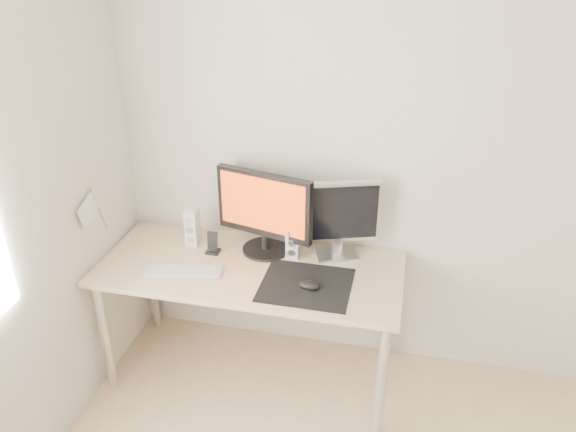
{
  "coord_description": "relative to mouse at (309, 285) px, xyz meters",
  "views": [
    {
      "loc": [
        -0.17,
        -1.03,
        2.31
      ],
      "look_at": [
        -0.74,
        1.46,
        1.01
      ],
      "focal_mm": 35.0,
      "sensor_mm": 36.0,
      "label": 1
    }
  ],
  "objects": [
    {
      "name": "wall_back",
      "position": [
        0.59,
        0.51,
        0.5
      ],
      "size": [
        3.5,
        0.0,
        3.5
      ],
      "primitive_type": "plane",
      "rotation": [
        1.57,
        0.0,
        0.0
      ],
      "color": "silver",
      "rests_on": "ground"
    },
    {
      "name": "mousepad",
      "position": [
        -0.02,
        0.03,
        -0.02
      ],
      "size": [
        0.45,
        0.4,
        0.0
      ],
      "primitive_type": "cube",
      "color": "black",
      "rests_on": "desk"
    },
    {
      "name": "mouse",
      "position": [
        0.0,
        0.0,
        0.0
      ],
      "size": [
        0.1,
        0.06,
        0.04
      ],
      "primitive_type": "ellipsoid",
      "color": "black",
      "rests_on": "mousepad"
    },
    {
      "name": "desk",
      "position": [
        -0.34,
        0.14,
        -0.1
      ],
      "size": [
        1.6,
        0.7,
        0.73
      ],
      "color": "#D1B587",
      "rests_on": "ground"
    },
    {
      "name": "main_monitor",
      "position": [
        -0.31,
        0.31,
        0.23
      ],
      "size": [
        0.54,
        0.32,
        0.47
      ],
      "color": "black",
      "rests_on": "desk"
    },
    {
      "name": "second_monitor",
      "position": [
        0.09,
        0.35,
        0.22
      ],
      "size": [
        0.44,
        0.22,
        0.43
      ],
      "color": "#B3B4B6",
      "rests_on": "desk"
    },
    {
      "name": "speaker_left",
      "position": [
        -0.72,
        0.29,
        0.08
      ],
      "size": [
        0.07,
        0.08,
        0.21
      ],
      "color": "white",
      "rests_on": "desk"
    },
    {
      "name": "speaker_right",
      "position": [
        -0.14,
        0.28,
        0.08
      ],
      "size": [
        0.07,
        0.08,
        0.21
      ],
      "color": "white",
      "rests_on": "desk"
    },
    {
      "name": "keyboard",
      "position": [
        -0.67,
        -0.0,
        -0.01
      ],
      "size": [
        0.43,
        0.2,
        0.02
      ],
      "color": "silver",
      "rests_on": "desk"
    },
    {
      "name": "phone_dock",
      "position": [
        -0.58,
        0.23,
        0.02
      ],
      "size": [
        0.07,
        0.06,
        0.13
      ],
      "color": "black",
      "rests_on": "desk"
    },
    {
      "name": "pennant",
      "position": [
        -1.13,
        -0.01,
        0.3
      ],
      "size": [
        0.01,
        0.23,
        0.29
      ],
      "color": "#A57F54",
      "rests_on": "wall_left"
    }
  ]
}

